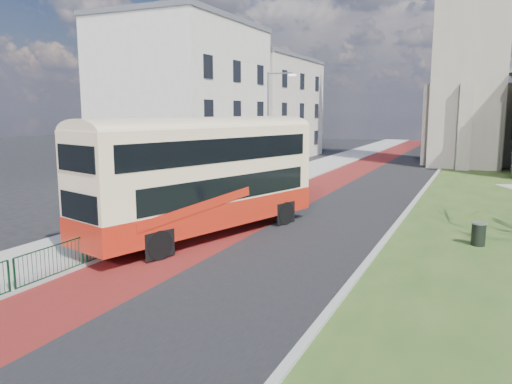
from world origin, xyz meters
The scene contains 12 objects.
ground centered at (0.00, 0.00, 0.00)m, with size 160.00×160.00×0.00m, color black.
road_carriageway centered at (1.50, 20.00, 0.01)m, with size 9.00×120.00×0.01m, color black.
bus_lane centered at (-1.20, 20.00, 0.01)m, with size 3.40×120.00×0.01m, color #591414.
pavement_west centered at (-5.00, 20.00, 0.06)m, with size 4.00×120.00×0.12m, color gray.
kerb_west centered at (-3.00, 20.00, 0.07)m, with size 0.25×120.00×0.13m, color #999993.
kerb_east centered at (6.10, 22.00, 0.07)m, with size 0.25×80.00×0.13m, color #999993.
pedestrian_railing centered at (-2.95, 4.00, 0.55)m, with size 0.07×24.00×1.12m.
street_block_near centered at (-14.00, 22.00, 6.51)m, with size 10.30×14.30×13.00m.
street_block_far centered at (-14.00, 38.00, 5.76)m, with size 10.30×16.30×11.50m.
streetlamp centered at (-4.35, 18.00, 4.59)m, with size 2.13×0.18×8.00m.
bus centered at (-1.27, 3.45, 2.84)m, with size 5.98×12.18×4.97m.
litter_bin centered at (9.68, 6.57, 0.52)m, with size 0.75×0.75×0.95m.
Camera 1 is at (9.61, -15.06, 5.47)m, focal length 35.00 mm.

